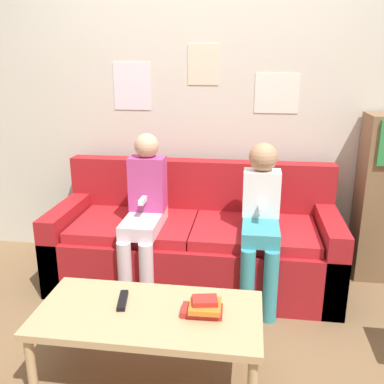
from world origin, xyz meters
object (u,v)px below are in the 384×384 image
at_px(coffee_table, 149,318).
at_px(person_left, 144,208).
at_px(couch, 195,244).
at_px(tv_remote, 123,300).
at_px(person_right, 261,215).

distance_m(coffee_table, person_left, 0.92).
bearing_deg(couch, tv_remote, -103.28).
bearing_deg(person_left, coffee_table, -75.09).
bearing_deg(person_left, couch, 30.67).
bearing_deg(couch, person_left, -149.33).
height_order(couch, person_right, person_right).
xyz_separation_m(coffee_table, tv_remote, (-0.15, 0.06, 0.05)).
bearing_deg(tv_remote, couch, 66.58).
xyz_separation_m(person_left, tv_remote, (0.08, -0.80, -0.21)).
height_order(person_left, tv_remote, person_left).
xyz_separation_m(couch, person_left, (-0.31, -0.19, 0.32)).
bearing_deg(person_right, person_left, 179.92).
distance_m(couch, coffee_table, 1.05).
relative_size(person_right, tv_remote, 5.96).
bearing_deg(person_right, couch, 157.52).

